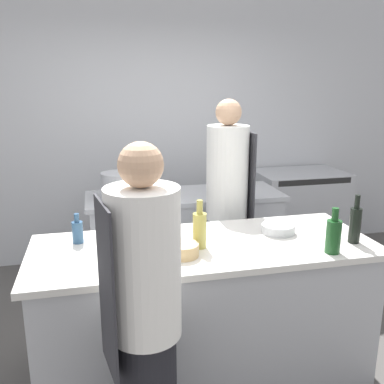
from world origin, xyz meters
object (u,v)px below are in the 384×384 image
at_px(chef_at_stove, 227,208).
at_px(chef_at_prep_near, 145,319).
at_px(bottle_wine, 200,229).
at_px(bowl_prep_small, 278,229).
at_px(bottle_olive_oil, 355,224).
at_px(oven_range, 298,213).
at_px(bowl_mixing_large, 183,250).
at_px(stockpot, 119,186).
at_px(bottle_cooking_oil, 78,231).
at_px(bottle_vinegar, 152,218).
at_px(bottle_sauce, 333,235).

bearing_deg(chef_at_stove, chef_at_prep_near, -32.36).
relative_size(bottle_wine, bowl_prep_small, 1.35).
distance_m(chef_at_prep_near, bottle_olive_oil, 1.49).
distance_m(bottle_olive_oil, bowl_prep_small, 0.49).
bearing_deg(bottle_wine, oven_range, 48.35).
relative_size(chef_at_stove, bowl_prep_small, 7.94).
xyz_separation_m(chef_at_prep_near, bowl_mixing_large, (0.29, 0.51, 0.11)).
distance_m(oven_range, stockpot, 2.15).
xyz_separation_m(bottle_cooking_oil, stockpot, (0.33, 0.99, 0.04)).
xyz_separation_m(chef_at_stove, stockpot, (-0.84, 0.45, 0.13)).
relative_size(chef_at_prep_near, bowl_prep_small, 7.45).
relative_size(bottle_olive_oil, stockpot, 1.02).
relative_size(bottle_vinegar, bottle_sauce, 1.02).
xyz_separation_m(oven_range, chef_at_stove, (-1.17, -1.00, 0.43)).
xyz_separation_m(oven_range, chef_at_prep_near, (-2.02, -2.42, 0.37)).
bearing_deg(bottle_cooking_oil, bowl_prep_small, -5.32).
distance_m(oven_range, bowl_prep_small, 2.01).
bearing_deg(bottle_wine, bowl_prep_small, 12.69).
bearing_deg(oven_range, chef_at_stove, -139.37).
bearing_deg(bottle_wine, chef_at_stove, 61.53).
bearing_deg(bottle_wine, chef_at_prep_near, -123.91).
xyz_separation_m(bottle_cooking_oil, bottle_sauce, (1.48, -0.51, 0.03)).
relative_size(bottle_vinegar, bowl_prep_small, 1.26).
distance_m(bottle_olive_oil, stockpot, 1.96).
bearing_deg(bowl_prep_small, stockpot, 131.50).
height_order(chef_at_stove, bottle_wine, chef_at_stove).
height_order(bottle_cooking_oil, bottle_sauce, bottle_sauce).
relative_size(chef_at_stove, bottle_cooking_oil, 9.23).
relative_size(oven_range, bottle_vinegar, 3.41).
height_order(bottle_olive_oil, bottle_wine, bottle_olive_oil).
xyz_separation_m(bottle_wine, bottle_cooking_oil, (-0.73, 0.25, -0.04)).
height_order(oven_range, bottle_sauce, bottle_sauce).
relative_size(bottle_sauce, bowl_mixing_large, 1.46).
height_order(bottle_vinegar, bowl_prep_small, bottle_vinegar).
bearing_deg(oven_range, chef_at_prep_near, -129.82).
bearing_deg(bottle_sauce, bottle_olive_oil, 28.51).
xyz_separation_m(bowl_prep_small, stockpot, (-0.99, 1.11, 0.09)).
xyz_separation_m(bottle_sauce, stockpot, (-1.16, 1.51, 0.01)).
bearing_deg(stockpot, bowl_prep_small, -48.50).
xyz_separation_m(bottle_vinegar, bottle_cooking_oil, (-0.48, -0.04, -0.04)).
relative_size(oven_range, bottle_olive_oil, 3.09).
distance_m(bowl_mixing_large, stockpot, 1.38).
bearing_deg(oven_range, bottle_cooking_oil, -146.45).
relative_size(bottle_olive_oil, bottle_sauce, 1.12).
xyz_separation_m(bottle_olive_oil, bottle_cooking_oil, (-1.71, 0.39, -0.05)).
height_order(chef_at_stove, bottle_olive_oil, chef_at_stove).
bearing_deg(bottle_cooking_oil, bottle_olive_oil, -12.93).
xyz_separation_m(bottle_wine, bowl_mixing_large, (-0.13, -0.11, -0.08)).
xyz_separation_m(oven_range, bottle_cooking_oil, (-2.33, -1.55, 0.52)).
distance_m(bottle_sauce, bowl_prep_small, 0.44).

